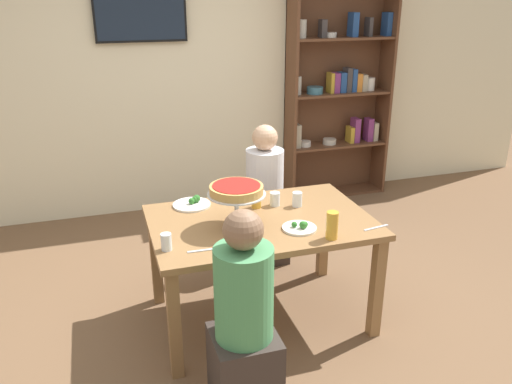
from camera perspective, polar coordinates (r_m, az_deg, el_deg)
ground_plane at (r=3.68m, az=0.48°, el=-13.59°), size 12.00×12.00×0.00m
rear_partition at (r=5.20m, az=-7.20°, el=13.41°), size 8.00×0.12×2.80m
dining_table at (r=3.35m, az=0.52°, el=-4.53°), size 1.41×0.93×0.74m
bookshelf at (r=5.55m, az=9.07°, el=10.88°), size 1.10×0.30×2.21m
television at (r=5.00m, az=-12.68°, el=18.76°), size 0.83×0.05×0.51m
diner_near_left at (r=2.74m, az=-1.32°, el=-14.81°), size 0.34×0.34×1.15m
diner_far_right at (r=4.18m, az=0.95°, el=-1.38°), size 0.34×0.34×1.15m
deep_dish_pizza_stand at (r=3.12m, az=-2.18°, el=0.01°), size 0.36×0.36×0.27m
salad_plate_near_diner at (r=3.54m, az=-7.04°, el=-1.26°), size 0.26×0.26×0.06m
salad_plate_far_diner at (r=3.18m, az=4.87°, el=-3.90°), size 0.21×0.21×0.06m
salad_plate_spare at (r=2.90m, az=-0.75°, el=-6.19°), size 0.23×0.23×0.07m
beer_glass_amber_tall at (r=3.45m, az=0.04°, el=-0.51°), size 0.06×0.06×0.16m
beer_glass_amber_short at (r=3.06m, az=8.42°, el=-3.66°), size 0.07×0.07×0.17m
water_glass_clear_near at (r=2.95m, az=-9.89°, el=-5.45°), size 0.06×0.06×0.10m
water_glass_clear_far at (r=3.50m, az=2.10°, el=-0.77°), size 0.07×0.07×0.09m
water_glass_clear_spare at (r=3.50m, az=4.58°, el=-0.81°), size 0.07×0.07×0.10m
cutlery_fork_near at (r=2.94m, az=-5.86°, el=-6.43°), size 0.18×0.02×0.00m
cutlery_knife_near at (r=3.27m, az=13.15°, el=-3.86°), size 0.18×0.04×0.00m
cutlery_fork_far at (r=3.61m, az=-0.61°, el=-0.82°), size 0.17×0.08×0.00m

